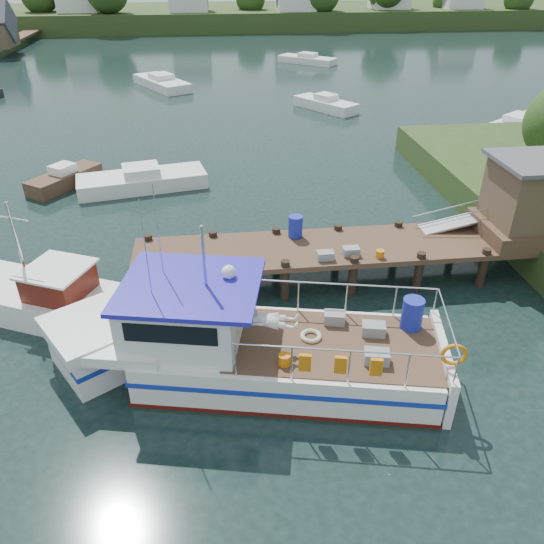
{
  "coord_description": "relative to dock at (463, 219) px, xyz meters",
  "views": [
    {
      "loc": [
        -2.87,
        -17.33,
        10.94
      ],
      "look_at": [
        -1.0,
        -1.5,
        1.3
      ],
      "focal_mm": 35.0,
      "sensor_mm": 36.0,
      "label": 1
    }
  ],
  "objects": [
    {
      "name": "ground_plane",
      "position": [
        -6.51,
        -0.01,
        -2.24
      ],
      "size": [
        160.0,
        160.0,
        0.0
      ],
      "primitive_type": "plane",
      "color": "black"
    },
    {
      "name": "moored_a",
      "position": [
        -13.15,
        10.19,
        -1.78
      ],
      "size": [
        7.02,
        3.53,
        1.23
      ],
      "rotation": [
        0.0,
        0.0,
        -0.15
      ],
      "color": "silver",
      "rests_on": "ground"
    },
    {
      "name": "work_boat",
      "position": [
        -15.52,
        -1.2,
        -1.58
      ],
      "size": [
        7.7,
        4.99,
        4.18
      ],
      "rotation": [
        0.0,
        0.0,
        -0.43
      ],
      "color": "silver",
      "rests_on": "ground"
    },
    {
      "name": "moored_far",
      "position": [
        2.21,
        46.21,
        -1.82
      ],
      "size": [
        6.6,
        5.92,
        1.13
      ],
      "rotation": [
        0.0,
        0.0,
        -0.41
      ],
      "color": "silver",
      "rests_on": "ground"
    },
    {
      "name": "lobster_boat",
      "position": [
        -8.94,
        -5.12,
        -1.18
      ],
      "size": [
        12.13,
        5.62,
        5.85
      ],
      "rotation": [
        0.0,
        0.0,
        -0.21
      ],
      "color": "silver",
      "rests_on": "ground"
    },
    {
      "name": "moored_c",
      "position": [
        12.4,
        17.69,
        -1.8
      ],
      "size": [
        7.65,
        6.31,
        1.19
      ],
      "rotation": [
        0.0,
        0.0,
        0.42
      ],
      "color": "silver",
      "rests_on": "ground"
    },
    {
      "name": "far_shore",
      "position": [
        -6.5,
        82.36,
        -0.14
      ],
      "size": [
        140.0,
        42.55,
        9.22
      ],
      "color": "#2C401A",
      "rests_on": "ground"
    },
    {
      "name": "moored_b",
      "position": [
        0.03,
        25.44,
        -1.79
      ],
      "size": [
        4.75,
        5.62,
        1.23
      ],
      "rotation": [
        0.0,
        0.0,
        -0.34
      ],
      "color": "silver",
      "rests_on": "ground"
    },
    {
      "name": "moored_rowboat",
      "position": [
        -17.35,
        10.93,
        -1.79
      ],
      "size": [
        3.63,
        4.25,
        1.22
      ],
      "rotation": [
        0.0,
        0.0,
        0.42
      ],
      "color": "#4A3323",
      "rests_on": "ground"
    },
    {
      "name": "dock",
      "position": [
        0.0,
        0.0,
        0.0
      ],
      "size": [
        16.6,
        3.0,
        4.78
      ],
      "color": "#4A3323",
      "rests_on": "ground"
    },
    {
      "name": "moored_d",
      "position": [
        -13.58,
        35.22,
        -1.77
      ],
      "size": [
        5.82,
        7.69,
        1.26
      ],
      "rotation": [
        0.0,
        0.0,
        -0.01
      ],
      "color": "silver",
      "rests_on": "ground"
    }
  ]
}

